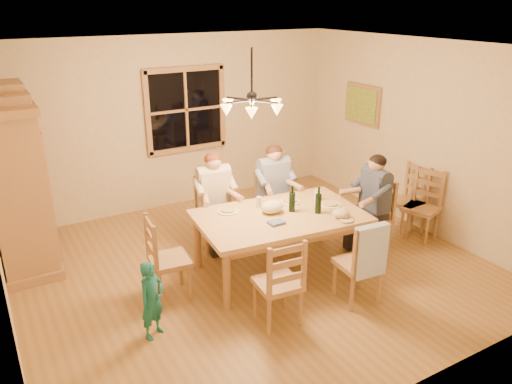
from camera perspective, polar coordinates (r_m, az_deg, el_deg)
floor at (r=6.40m, az=-0.42°, el=-8.62°), size 5.50×5.50×0.00m
ceiling at (r=5.57m, az=-0.50°, el=16.23°), size 5.50×5.00×0.02m
wall_back at (r=8.03m, az=-9.37°, el=7.76°), size 5.50×0.02×2.70m
wall_right at (r=7.53m, az=18.17°, el=6.07°), size 0.02×5.00×2.70m
window at (r=8.03m, az=-8.02°, el=9.29°), size 1.30×0.06×1.30m
painting at (r=8.28m, az=12.06°, el=9.74°), size 0.06×0.78×0.64m
chandelier at (r=5.66m, az=-0.48°, el=9.93°), size 0.77×0.68×0.71m
armoire at (r=6.76m, az=-25.71°, el=0.70°), size 0.66×1.40×2.30m
dining_table at (r=6.05m, az=2.73°, el=-3.42°), size 2.09×1.40×0.76m
chair_far_left at (r=6.81m, az=-4.67°, el=-3.89°), size 0.48×0.46×0.99m
chair_far_right at (r=7.12m, az=2.02°, el=-2.65°), size 0.48×0.46×0.99m
chair_near_left at (r=5.30m, az=2.48°, el=-11.79°), size 0.48×0.46×0.99m
chair_near_right at (r=5.75m, az=11.47°, el=-9.33°), size 0.48×0.46×0.99m
chair_end_left at (r=5.79m, az=-9.75°, el=-8.99°), size 0.46×0.48×0.99m
chair_end_right at (r=6.89m, az=12.98°, el=-4.07°), size 0.46×0.48×0.99m
adult_woman at (r=6.60m, az=-4.81°, el=0.34°), size 0.42×0.45×0.87m
adult_plaid_man at (r=6.92m, az=2.08°, el=1.42°), size 0.42×0.45×0.87m
adult_slate_man at (r=6.68m, az=13.35°, el=0.10°), size 0.45×0.42×0.87m
towel at (r=5.43m, az=12.94°, el=-6.61°), size 0.39×0.14×0.58m
wine_bottle_a at (r=6.05m, az=4.15°, el=-0.76°), size 0.08×0.08×0.33m
wine_bottle_b at (r=6.04m, az=7.14°, el=-0.93°), size 0.08×0.08×0.33m
plate_woman at (r=6.08m, az=-3.21°, el=-2.21°), size 0.26×0.26×0.02m
plate_plaid at (r=6.37m, az=3.90°, el=-1.11°), size 0.26×0.26×0.02m
plate_slate at (r=6.32m, az=8.47°, el=-1.49°), size 0.26×0.26×0.02m
wine_glass_a at (r=6.19m, az=0.34°, el=-1.15°), size 0.06×0.06×0.14m
wine_glass_b at (r=6.45m, az=6.93°, el=-0.36°), size 0.06×0.06×0.14m
cap at (r=5.99m, az=9.71°, el=-2.43°), size 0.20×0.20×0.11m
napkin at (r=5.76m, az=2.33°, el=-3.51°), size 0.19×0.16×0.03m
cloth_bundle at (r=6.03m, az=1.85°, el=-1.70°), size 0.28×0.22×0.15m
child at (r=5.14m, az=-11.80°, el=-11.98°), size 0.36×0.32×0.82m
chair_spare_front at (r=7.37m, az=18.20°, el=-2.91°), size 0.55×0.56×0.99m
chair_spare_back at (r=7.53m, az=16.76°, el=-2.23°), size 0.46×0.47×0.99m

